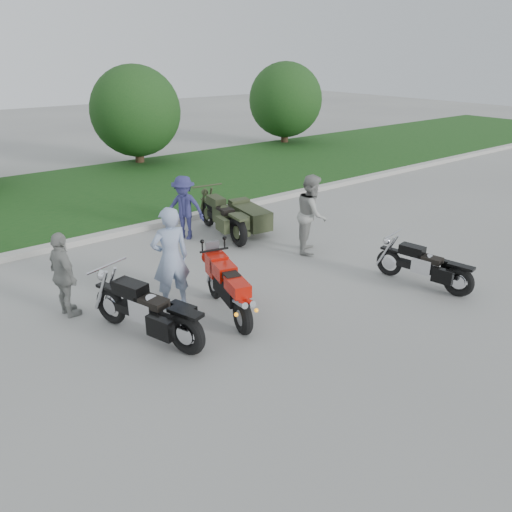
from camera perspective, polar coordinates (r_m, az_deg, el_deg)
ground at (r=8.87m, az=2.06°, el=-7.79°), size 80.00×80.00×0.00m
curb at (r=13.57m, az=-14.45°, el=2.84°), size 60.00×0.30×0.15m
grass_strip at (r=17.31m, az=-20.19°, el=6.36°), size 60.00×8.00×0.14m
tree_mid_right at (r=21.44m, az=-13.60°, el=15.78°), size 3.60×3.60×4.00m
tree_far_right at (r=25.83m, az=3.37°, el=17.38°), size 3.60×3.60×4.00m
sportbike_red at (r=8.89m, az=-3.19°, el=-3.55°), size 0.72×2.03×0.98m
cruiser_left at (r=8.39m, az=-11.93°, el=-6.46°), size 0.97×2.36×0.94m
cruiser_right at (r=10.63m, az=18.97°, el=-1.29°), size 0.59×2.06×0.80m
cruiser_sidecar at (r=12.98m, az=-1.93°, el=4.43°), size 1.41×2.49×0.96m
person_stripe at (r=9.18m, az=-9.75°, el=-0.27°), size 0.78×0.58×1.94m
person_grey at (r=11.78m, az=6.39°, el=4.83°), size 1.13×1.13×1.85m
person_denim at (r=12.68m, az=-8.22°, el=5.47°), size 1.13×1.20×1.62m
person_back at (r=9.44m, az=-21.11°, el=-2.06°), size 0.47×0.96×1.58m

